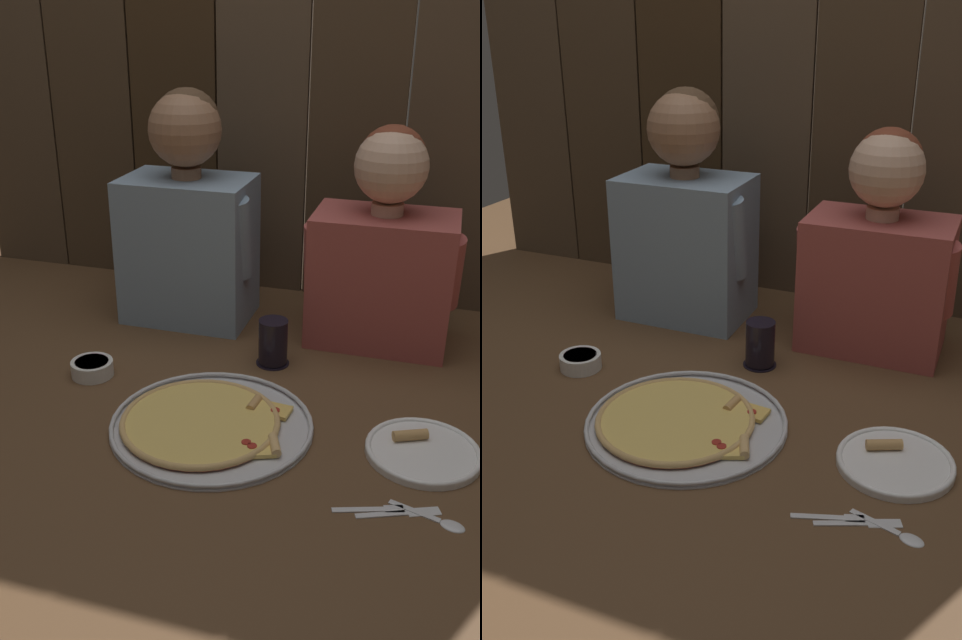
{
  "view_description": "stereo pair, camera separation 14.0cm",
  "coord_description": "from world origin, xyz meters",
  "views": [
    {
      "loc": [
        0.41,
        -1.24,
        0.83
      ],
      "look_at": [
        -0.0,
        0.1,
        0.18
      ],
      "focal_mm": 38.74,
      "sensor_mm": 36.0,
      "label": 1
    },
    {
      "loc": [
        0.54,
        -1.2,
        0.83
      ],
      "look_at": [
        -0.0,
        0.1,
        0.18
      ],
      "focal_mm": 38.74,
      "sensor_mm": 36.0,
      "label": 2
    }
  ],
  "objects": [
    {
      "name": "ground_plane",
      "position": [
        0.0,
        0.0,
        0.0
      ],
      "size": [
        3.2,
        3.2,
        0.0
      ],
      "primitive_type": "plane",
      "color": "brown"
    },
    {
      "name": "drinking_glass",
      "position": [
        0.04,
        0.25,
        0.06
      ],
      "size": [
        0.08,
        0.08,
        0.12
      ],
      "color": "black",
      "rests_on": "ground"
    },
    {
      "name": "table_spoon",
      "position": [
        0.46,
        -0.23,
        0.0
      ],
      "size": [
        0.14,
        0.06,
        0.01
      ],
      "color": "silver",
      "rests_on": "ground"
    },
    {
      "name": "table_knife",
      "position": [
        0.39,
        -0.23,
        0.0
      ],
      "size": [
        0.15,
        0.08,
        0.01
      ],
      "color": "silver",
      "rests_on": "ground"
    },
    {
      "name": "diner_left",
      "position": [
        -0.27,
        0.46,
        0.29
      ],
      "size": [
        0.38,
        0.24,
        0.63
      ],
      "color": "#849EB7",
      "rests_on": "ground"
    },
    {
      "name": "dipping_bowl",
      "position": [
        -0.37,
        0.06,
        0.02
      ],
      "size": [
        0.1,
        0.1,
        0.04
      ],
      "color": "white",
      "rests_on": "ground"
    },
    {
      "name": "table_fork",
      "position": [
        0.35,
        -0.24,
        0.0
      ],
      "size": [
        0.13,
        0.06,
        0.01
      ],
      "color": "silver",
      "rests_on": "ground"
    },
    {
      "name": "dinner_plate",
      "position": [
        0.42,
        -0.04,
        0.01
      ],
      "size": [
        0.23,
        0.23,
        0.03
      ],
      "color": "white",
      "rests_on": "ground"
    },
    {
      "name": "wooden_backdrop_wall",
      "position": [
        0.0,
        0.75,
        0.64
      ],
      "size": [
        2.19,
        0.03,
        1.28
      ],
      "color": "#4E3C2B",
      "rests_on": "ground"
    },
    {
      "name": "diner_right",
      "position": [
        0.27,
        0.46,
        0.25
      ],
      "size": [
        0.39,
        0.23,
        0.56
      ],
      "color": "#AD4C47",
      "rests_on": "ground"
    },
    {
      "name": "pizza_tray",
      "position": [
        -0.03,
        -0.07,
        0.01
      ],
      "size": [
        0.44,
        0.44,
        0.03
      ],
      "color": "silver",
      "rests_on": "ground"
    }
  ]
}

